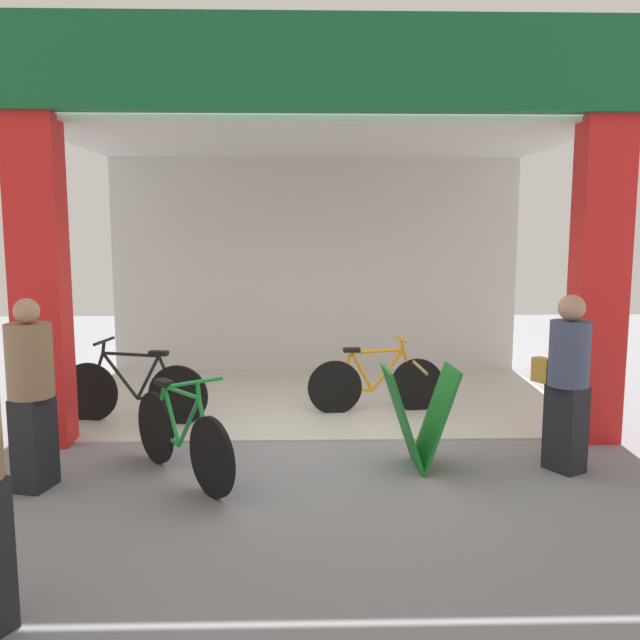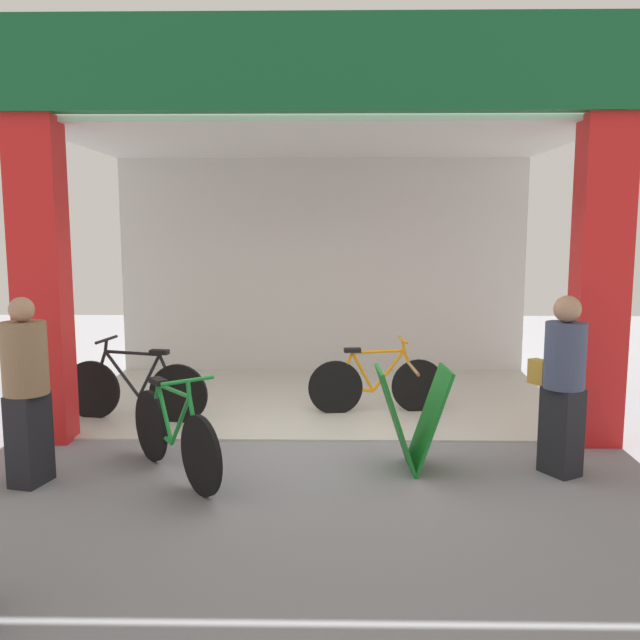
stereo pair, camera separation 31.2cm
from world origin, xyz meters
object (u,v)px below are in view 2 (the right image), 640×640
Objects in this scene: sandwich_board_sign at (412,418)px; pedestrian_1 at (563,382)px; bicycle_inside_1 at (377,384)px; bicycle_parked_0 at (174,435)px; bicycle_inside_0 at (135,389)px; pedestrian_2 at (26,388)px.

pedestrian_1 reaches higher than sandwich_board_sign.
bicycle_inside_1 is 1.85m from sandwich_board_sign.
bicycle_inside_1 is at bearing 46.80° from bicycle_parked_0.
sandwich_board_sign is (2.96, -1.47, 0.09)m from bicycle_inside_0.
bicycle_inside_0 is 1.97m from pedestrian_2.
sandwich_board_sign is 1.36m from pedestrian_1.
sandwich_board_sign is (0.19, -1.84, 0.12)m from bicycle_inside_1.
bicycle_inside_0 is 1.06× the size of pedestrian_2.
pedestrian_1 reaches higher than bicycle_inside_0.
sandwich_board_sign is at bearing -83.97° from bicycle_inside_1.
sandwich_board_sign is at bearing 7.01° from pedestrian_2.
sandwich_board_sign reaches higher than bicycle_parked_0.
bicycle_inside_0 is 1.88m from bicycle_parked_0.
sandwich_board_sign is at bearing 175.90° from pedestrian_1.
pedestrian_2 is (-4.63, -0.31, 0.01)m from pedestrian_1.
bicycle_inside_0 is at bearing 79.29° from pedestrian_2.
pedestrian_2 reaches higher than pedestrian_1.
sandwich_board_sign is 3.36m from pedestrian_2.
bicycle_inside_0 is 1.80× the size of sandwich_board_sign.
pedestrian_1 reaches higher than bicycle_inside_1.
bicycle_parked_0 is (-1.93, -2.06, 0.02)m from bicycle_inside_1.
sandwich_board_sign is at bearing 5.78° from bicycle_parked_0.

